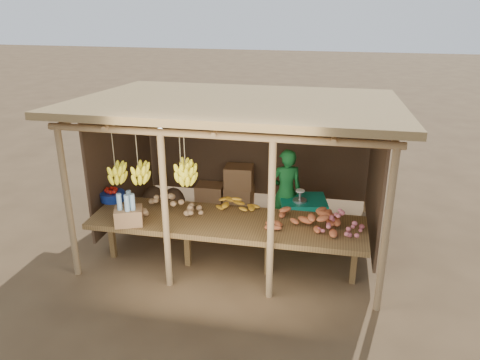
# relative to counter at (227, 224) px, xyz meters

# --- Properties ---
(ground) EXTENTS (60.00, 60.00, 0.00)m
(ground) POSITION_rel_counter_xyz_m (-0.00, 0.95, -0.74)
(ground) COLOR brown
(ground) RESTS_ON ground
(stall_structure) EXTENTS (4.70, 3.50, 2.43)m
(stall_structure) POSITION_rel_counter_xyz_m (-0.08, 1.00, 1.18)
(stall_structure) COLOR #98774E
(stall_structure) RESTS_ON ground
(counter) EXTENTS (3.90, 1.05, 0.80)m
(counter) POSITION_rel_counter_xyz_m (0.00, 0.00, 0.00)
(counter) COLOR brown
(counter) RESTS_ON ground
(potato_heap) EXTENTS (1.00, 0.68, 0.36)m
(potato_heap) POSITION_rel_counter_xyz_m (-0.87, 0.07, 0.24)
(potato_heap) COLOR tan
(potato_heap) RESTS_ON counter
(sweet_potato_heap) EXTENTS (1.09, 0.76, 0.36)m
(sweet_potato_heap) POSITION_rel_counter_xyz_m (1.13, 0.04, 0.24)
(sweet_potato_heap) COLOR #B3562E
(sweet_potato_heap) RESTS_ON counter
(onion_heap) EXTENTS (0.79, 0.61, 0.35)m
(onion_heap) POSITION_rel_counter_xyz_m (1.56, -0.10, 0.24)
(onion_heap) COLOR #B1565E
(onion_heap) RESTS_ON counter
(banana_pile) EXTENTS (0.56, 0.34, 0.35)m
(banana_pile) POSITION_rel_counter_xyz_m (0.03, 0.41, 0.23)
(banana_pile) COLOR gold
(banana_pile) RESTS_ON counter
(tomato_basin) EXTENTS (0.38, 0.38, 0.20)m
(tomato_basin) POSITION_rel_counter_xyz_m (-1.90, 0.35, 0.14)
(tomato_basin) COLOR navy
(tomato_basin) RESTS_ON counter
(bottle_box) EXTENTS (0.46, 0.41, 0.47)m
(bottle_box) POSITION_rel_counter_xyz_m (-1.31, -0.38, 0.24)
(bottle_box) COLOR #996C44
(bottle_box) RESTS_ON counter
(vendor) EXTENTS (0.63, 0.51, 1.48)m
(vendor) POSITION_rel_counter_xyz_m (0.69, 1.34, 0.00)
(vendor) COLOR #17692B
(vendor) RESTS_ON ground
(tarp_crate) EXTENTS (0.84, 0.76, 0.88)m
(tarp_crate) POSITION_rel_counter_xyz_m (0.99, 1.24, -0.38)
(tarp_crate) COLOR brown
(tarp_crate) RESTS_ON ground
(carton_stack) EXTENTS (1.08, 0.42, 0.82)m
(carton_stack) POSITION_rel_counter_xyz_m (-0.45, 2.15, -0.38)
(carton_stack) COLOR #996C44
(carton_stack) RESTS_ON ground
(burlap_sacks) EXTENTS (0.82, 0.43, 0.58)m
(burlap_sacks) POSITION_rel_counter_xyz_m (-1.60, 1.70, -0.49)
(burlap_sacks) COLOR #4D3724
(burlap_sacks) RESTS_ON ground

